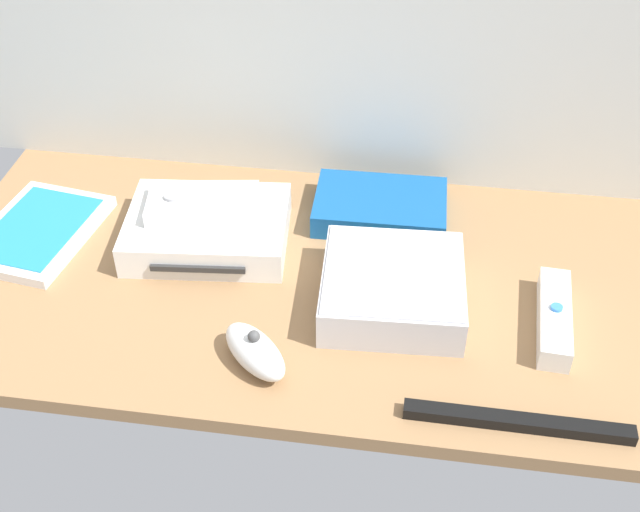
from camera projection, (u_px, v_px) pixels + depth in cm
name	position (u px, v px, depth cm)	size (l,w,h in cm)	color
ground_plane	(320.00, 286.00, 105.24)	(100.00, 48.00, 2.00)	#936D47
game_console	(208.00, 229.00, 109.22)	(22.45, 18.01, 4.40)	white
mini_computer	(392.00, 287.00, 99.63)	(17.87, 17.87, 5.30)	silver
game_case	(38.00, 231.00, 111.18)	(16.27, 20.81, 1.56)	white
network_router	(380.00, 207.00, 113.79)	(18.23, 12.65, 3.40)	#145193
remote_wand	(554.00, 318.00, 97.12)	(4.48, 14.99, 3.40)	white
remote_nunchuk	(255.00, 351.00, 92.23)	(10.23, 10.14, 5.10)	white
remote_classic_pad	(203.00, 204.00, 108.14)	(15.45, 10.10, 2.40)	white
sensor_bar	(518.00, 422.00, 86.22)	(24.00, 1.80, 1.40)	black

